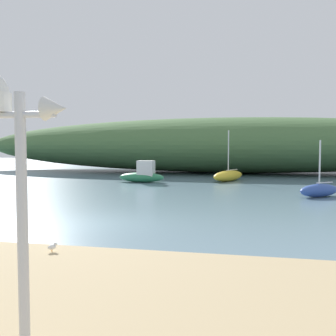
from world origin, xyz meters
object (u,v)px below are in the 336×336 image
at_px(seagull_near_waterline, 52,247).
at_px(motorboat_west_reach, 143,175).
at_px(sailboat_by_sandbar, 319,190).
at_px(sailboat_mid_channel, 228,176).

bearing_deg(seagull_near_waterline, motorboat_west_reach, 99.29).
bearing_deg(motorboat_west_reach, seagull_near_waterline, -80.71).
xyz_separation_m(sailboat_by_sandbar, sailboat_mid_channel, (-5.02, 7.88, 0.06)).
xyz_separation_m(sailboat_by_sandbar, seagull_near_waterline, (-7.88, -12.84, -0.03)).
bearing_deg(seagull_near_waterline, sailboat_mid_channel, 82.14).
bearing_deg(sailboat_by_sandbar, sailboat_mid_channel, 122.48).
height_order(sailboat_mid_channel, motorboat_west_reach, sailboat_mid_channel).
relative_size(sailboat_by_sandbar, seagull_near_waterline, 11.76).
relative_size(sailboat_mid_channel, motorboat_west_reach, 1.19).
bearing_deg(sailboat_by_sandbar, seagull_near_waterline, -121.53).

